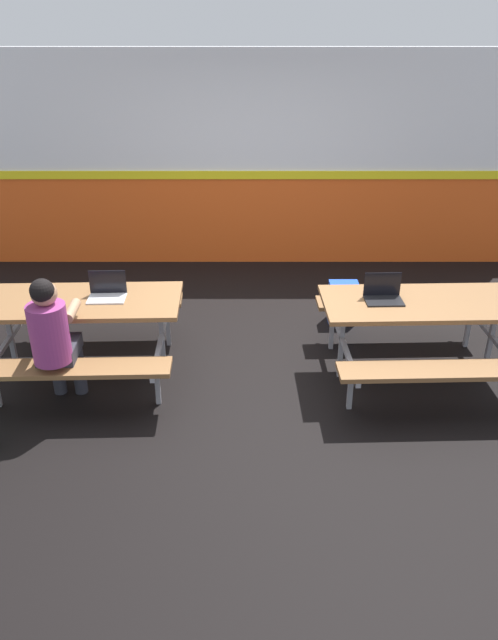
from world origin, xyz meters
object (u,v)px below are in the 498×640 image
Objects in this scene: picnic_table_right at (417,318)px; laptop_silver at (105,293)px; student_nearer at (50,334)px; backpack_dark at (340,302)px; picnic_table_left at (82,317)px; laptop_dark at (381,295)px.

laptop_silver is at bearing 178.43° from picnic_table_right.
student_nearer is 2.74× the size of backpack_dark.
picnic_table_right is at bearing 9.93° from student_nearer.
picnic_table_left is 5.26× the size of laptop_silver.
picnic_table_left is at bearing -156.30° from backpack_dark.
laptop_silver is 0.74× the size of backpack_dark.
picnic_table_left is 2.61m from laptop_dark.
picnic_table_right is 1.26m from backpack_dark.
student_nearer is at bearing -147.22° from backpack_dark.
student_nearer is 2.75m from laptop_dark.
backpack_dark is (2.53, 1.63, -0.49)m from student_nearer.
laptop_dark reaches higher than picnic_table_left.
laptop_silver is (0.22, 0.04, 0.21)m from picnic_table_left.
picnic_table_left is at bearing 80.46° from student_nearer.
student_nearer is (-0.09, -0.56, 0.13)m from picnic_table_left.
laptop_dark is (2.60, -0.00, 0.21)m from picnic_table_left.
student_nearer is 0.68m from laptop_silver.
laptop_silver is at bearing -155.21° from backpack_dark.
laptop_dark reaches higher than backpack_dark.
picnic_table_right is (2.93, -0.03, 0.00)m from picnic_table_left.
picnic_table_right is 3.08m from student_nearer.
backpack_dark is at bearing 24.79° from laptop_silver.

